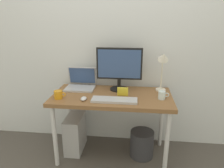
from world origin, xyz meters
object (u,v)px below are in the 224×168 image
laptop (81,83)px  keyboard (114,100)px  desk (112,102)px  glass_cup (162,95)px  desk_lamp (163,63)px  coffee_mug (58,95)px  computer_tower (75,133)px  mouse (84,99)px  monitor (119,67)px  photo_frame (123,92)px  wastebasket (142,144)px

laptop → keyboard: (0.42, -0.35, -0.05)m
desk → glass_cup: (0.50, -0.05, 0.11)m
desk_lamp → coffee_mug: (-1.03, -0.33, -0.28)m
desk → keyboard: keyboard is taller
coffee_mug → laptop: bearing=67.6°
coffee_mug → glass_cup: same height
laptop → computer_tower: size_ratio=0.76×
mouse → glass_cup: bearing=9.0°
glass_cup → mouse: bearing=-171.0°
monitor → photo_frame: bearing=-74.4°
monitor → photo_frame: 0.29m
desk → photo_frame: photo_frame is taller
coffee_mug → wastebasket: coffee_mug is taller
monitor → coffee_mug: (-0.58, -0.33, -0.22)m
desk → computer_tower: desk is taller
desk → keyboard: (0.04, -0.17, 0.09)m
desk_lamp → keyboard: (-0.47, -0.34, -0.30)m
mouse → coffee_mug: (-0.26, 0.02, 0.02)m
desk → desk_lamp: desk_lamp is taller
desk → coffee_mug: (-0.52, -0.15, 0.11)m
keyboard → wastebasket: 0.68m
desk_lamp → wastebasket: desk_lamp is taller
desk → desk_lamp: 0.67m
photo_frame → computer_tower: size_ratio=0.26×
desk_lamp → wastebasket: 0.92m
laptop → mouse: laptop is taller
mouse → glass_cup: size_ratio=0.85×
computer_tower → wastebasket: (0.77, -0.04, -0.06)m
monitor → photo_frame: (0.05, -0.19, -0.21)m
desk_lamp → computer_tower: bearing=-172.6°
desk → photo_frame: size_ratio=11.20×
monitor → wastebasket: 0.89m
desk_lamp → photo_frame: size_ratio=4.05×
keyboard → computer_tower: 0.74m
desk_lamp → photo_frame: desk_lamp is taller
photo_frame → wastebasket: photo_frame is taller
keyboard → photo_frame: bearing=65.1°
keyboard → wastebasket: bearing=31.7°
desk → desk_lamp: bearing=18.6°
monitor → desk_lamp: monitor is taller
coffee_mug → desk: bearing=16.6°
computer_tower → laptop: bearing=66.6°
photo_frame → coffee_mug: bearing=-167.6°
coffee_mug → computer_tower: size_ratio=0.28×
mouse → wastebasket: size_ratio=0.30×
desk → coffee_mug: coffee_mug is taller
monitor → photo_frame: size_ratio=4.47×
wastebasket → mouse: bearing=-162.4°
mouse → laptop: bearing=108.0°
desk_lamp → glass_cup: 0.36m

